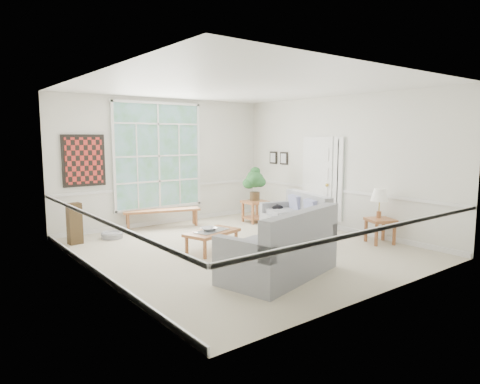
% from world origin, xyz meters
% --- Properties ---
extents(floor, '(5.50, 6.00, 0.01)m').
position_xyz_m(floor, '(0.00, 0.00, -0.01)').
color(floor, '#BAB097').
rests_on(floor, ground).
extents(ceiling, '(5.50, 6.00, 0.02)m').
position_xyz_m(ceiling, '(0.00, 0.00, 3.00)').
color(ceiling, white).
rests_on(ceiling, ground).
extents(wall_back, '(5.50, 0.02, 3.00)m').
position_xyz_m(wall_back, '(0.00, 3.00, 1.50)').
color(wall_back, silver).
rests_on(wall_back, ground).
extents(wall_front, '(5.50, 0.02, 3.00)m').
position_xyz_m(wall_front, '(0.00, -3.00, 1.50)').
color(wall_front, silver).
rests_on(wall_front, ground).
extents(wall_left, '(0.02, 6.00, 3.00)m').
position_xyz_m(wall_left, '(-2.75, 0.00, 1.50)').
color(wall_left, silver).
rests_on(wall_left, ground).
extents(wall_right, '(0.02, 6.00, 3.00)m').
position_xyz_m(wall_right, '(2.75, 0.00, 1.50)').
color(wall_right, silver).
rests_on(wall_right, ground).
extents(window_back, '(2.30, 0.08, 2.40)m').
position_xyz_m(window_back, '(-0.20, 2.96, 1.65)').
color(window_back, white).
rests_on(window_back, wall_back).
extents(entry_door, '(0.08, 0.90, 2.10)m').
position_xyz_m(entry_door, '(2.71, 0.60, 1.05)').
color(entry_door, white).
rests_on(entry_door, floor).
extents(door_sidelight, '(0.08, 0.26, 1.90)m').
position_xyz_m(door_sidelight, '(2.71, -0.03, 1.15)').
color(door_sidelight, white).
rests_on(door_sidelight, wall_right).
extents(wall_art, '(0.90, 0.06, 1.10)m').
position_xyz_m(wall_art, '(-1.95, 2.95, 1.60)').
color(wall_art, maroon).
rests_on(wall_art, wall_back).
extents(wall_frame_near, '(0.04, 0.26, 0.32)m').
position_xyz_m(wall_frame_near, '(2.71, 1.75, 1.55)').
color(wall_frame_near, black).
rests_on(wall_frame_near, wall_right).
extents(wall_frame_far, '(0.04, 0.26, 0.32)m').
position_xyz_m(wall_frame_far, '(2.71, 2.15, 1.55)').
color(wall_frame_far, black).
rests_on(wall_frame_far, wall_right).
extents(loveseat_right, '(1.33, 1.86, 0.91)m').
position_xyz_m(loveseat_right, '(1.48, 0.12, 0.45)').
color(loveseat_right, gray).
rests_on(loveseat_right, floor).
extents(loveseat_front, '(2.11, 1.44, 1.04)m').
position_xyz_m(loveseat_front, '(-0.54, -1.59, 0.52)').
color(loveseat_front, gray).
rests_on(loveseat_front, floor).
extents(coffee_table, '(1.14, 0.82, 0.38)m').
position_xyz_m(coffee_table, '(-0.57, 0.17, 0.19)').
color(coffee_table, '#995A32').
rests_on(coffee_table, floor).
extents(pewter_bowl, '(0.38, 0.38, 0.08)m').
position_xyz_m(pewter_bowl, '(-0.62, 0.19, 0.43)').
color(pewter_bowl, '#9D9EA2').
rests_on(pewter_bowl, coffee_table).
extents(window_bench, '(1.79, 0.87, 0.41)m').
position_xyz_m(window_bench, '(-0.31, 2.65, 0.21)').
color(window_bench, '#995A32').
rests_on(window_bench, floor).
extents(end_table, '(0.57, 0.57, 0.54)m').
position_xyz_m(end_table, '(1.78, 1.77, 0.27)').
color(end_table, '#995A32').
rests_on(end_table, floor).
extents(houseplant, '(0.57, 0.57, 0.84)m').
position_xyz_m(houseplant, '(1.81, 1.82, 0.96)').
color(houseplant, '#265A2A').
rests_on(houseplant, end_table).
extents(side_table, '(0.64, 0.64, 0.50)m').
position_xyz_m(side_table, '(2.40, -1.36, 0.25)').
color(side_table, '#995A32').
rests_on(side_table, floor).
extents(table_lamp, '(0.48, 0.48, 0.58)m').
position_xyz_m(table_lamp, '(2.46, -1.28, 0.79)').
color(table_lamp, white).
rests_on(table_lamp, side_table).
extents(pet_bed, '(0.51, 0.51, 0.13)m').
position_xyz_m(pet_bed, '(-1.65, 2.31, 0.07)').
color(pet_bed, gray).
rests_on(pet_bed, floor).
extents(floor_speaker, '(0.27, 0.22, 0.82)m').
position_xyz_m(floor_speaker, '(-2.40, 2.29, 0.41)').
color(floor_speaker, '#3F2E19').
rests_on(floor_speaker, floor).
extents(cat, '(0.31, 0.23, 0.14)m').
position_xyz_m(cat, '(1.56, 0.71, 0.53)').
color(cat, black).
rests_on(cat, loveseat_right).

